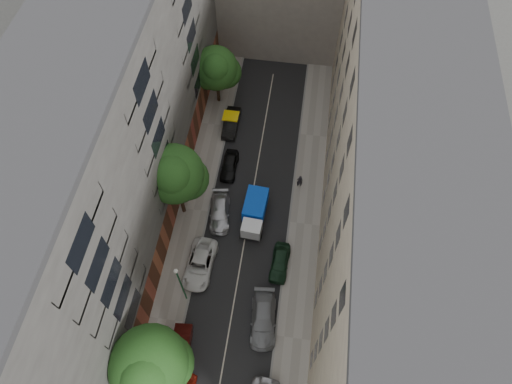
% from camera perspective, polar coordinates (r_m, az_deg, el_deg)
% --- Properties ---
extents(ground, '(120.00, 120.00, 0.00)m').
position_cam_1_polar(ground, '(44.88, -0.93, -3.17)').
color(ground, '#4C4C49').
rests_on(ground, ground).
extents(road_surface, '(8.00, 44.00, 0.02)m').
position_cam_1_polar(road_surface, '(44.88, -0.93, -3.17)').
color(road_surface, black).
rests_on(road_surface, ground).
extents(sidewalk_left, '(3.00, 44.00, 0.15)m').
position_cam_1_polar(sidewalk_left, '(45.61, -7.79, -2.23)').
color(sidewalk_left, gray).
rests_on(sidewalk_left, ground).
extents(sidewalk_right, '(3.00, 44.00, 0.15)m').
position_cam_1_polar(sidewalk_right, '(44.70, 6.07, -3.99)').
color(sidewalk_right, gray).
rests_on(sidewalk_right, ground).
extents(building_left, '(8.00, 44.00, 20.00)m').
position_cam_1_polar(building_left, '(39.08, -17.39, 5.97)').
color(building_left, '#474542').
rests_on(building_left, ground).
extents(building_right, '(8.00, 44.00, 20.00)m').
position_cam_1_polar(building_right, '(36.91, 15.98, 2.17)').
color(building_right, '#C4B698').
rests_on(building_right, ground).
extents(tarp_truck, '(2.22, 5.06, 2.29)m').
position_cam_1_polar(tarp_truck, '(43.70, -0.19, -2.57)').
color(tarp_truck, black).
rests_on(tarp_truck, ground).
extents(car_left_1, '(1.85, 4.31, 1.38)m').
position_cam_1_polar(car_left_1, '(40.24, -9.37, -18.85)').
color(car_left_1, '#49110E').
rests_on(car_left_1, ground).
extents(car_left_2, '(2.64, 5.32, 1.45)m').
position_cam_1_polar(car_left_2, '(42.29, -7.04, -8.93)').
color(car_left_2, silver).
rests_on(car_left_2, ground).
extents(car_left_3, '(2.58, 4.92, 1.36)m').
position_cam_1_polar(car_left_3, '(44.52, -4.55, -2.52)').
color(car_left_3, '#B2B1B6').
rests_on(car_left_3, ground).
extents(car_left_4, '(1.58, 3.91, 1.33)m').
position_cam_1_polar(car_left_4, '(47.40, -3.35, 3.35)').
color(car_left_4, black).
rests_on(car_left_4, ground).
extents(car_left_5, '(1.53, 4.39, 1.44)m').
position_cam_1_polar(car_left_5, '(50.79, -3.12, 8.63)').
color(car_left_5, black).
rests_on(car_left_5, ground).
extents(car_right_1, '(2.59, 5.37, 1.51)m').
position_cam_1_polar(car_right_1, '(40.31, 0.92, -15.61)').
color(car_right_1, slate).
rests_on(car_right_1, ground).
extents(car_right_2, '(1.78, 4.06, 1.36)m').
position_cam_1_polar(car_right_2, '(42.14, 3.00, -8.81)').
color(car_right_2, black).
rests_on(car_right_2, ground).
extents(tree_near, '(5.86, 5.66, 8.64)m').
position_cam_1_polar(tree_near, '(35.15, -13.07, -20.50)').
color(tree_near, '#382619').
rests_on(tree_near, sidewalk_left).
extents(tree_mid, '(5.59, 5.36, 9.45)m').
position_cam_1_polar(tree_mid, '(40.19, -10.07, 1.95)').
color(tree_mid, '#382619').
rests_on(tree_mid, sidewalk_left).
extents(tree_far, '(5.07, 4.77, 7.34)m').
position_cam_1_polar(tree_far, '(50.41, -4.95, 14.97)').
color(tree_far, '#382619').
rests_on(tree_far, sidewalk_left).
extents(lamp_post, '(0.36, 0.36, 6.59)m').
position_cam_1_polar(lamp_post, '(38.16, -9.46, -11.04)').
color(lamp_post, '#1A5D31').
rests_on(lamp_post, sidewalk_left).
extents(pedestrian, '(0.64, 0.46, 1.67)m').
position_cam_1_polar(pedestrian, '(46.07, 5.48, 1.37)').
color(pedestrian, black).
rests_on(pedestrian, sidewalk_right).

